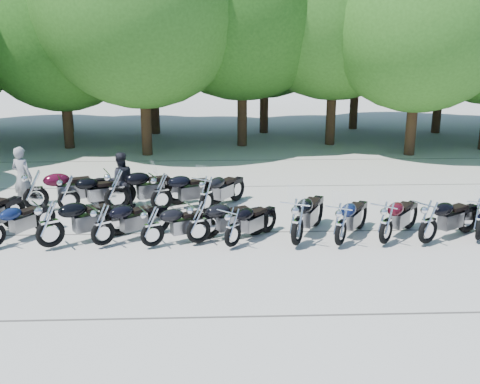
{
  "coord_description": "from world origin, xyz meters",
  "views": [
    {
      "loc": [
        -0.52,
        -12.28,
        5.06
      ],
      "look_at": [
        0.0,
        1.5,
        1.1
      ],
      "focal_mm": 42.0,
      "sensor_mm": 36.0,
      "label": 1
    }
  ],
  "objects_px": {
    "motorcycle_3": "(102,224)",
    "motorcycle_8": "(341,223)",
    "motorcycle_4": "(152,226)",
    "motorcycle_17": "(206,193)",
    "motorcycle_16": "(161,191)",
    "rider_0": "(22,177)",
    "motorcycle_10": "(429,221)",
    "rider_1": "(121,180)",
    "motorcycle_7": "(298,221)",
    "motorcycle_13": "(35,189)",
    "motorcycle_6": "(233,226)",
    "motorcycle_2": "(49,223)",
    "motorcycle_9": "(386,222)",
    "motorcycle_14": "(68,192)",
    "motorcycle_5": "(198,221)",
    "motorcycle_15": "(117,188)"
  },
  "relations": [
    {
      "from": "motorcycle_3",
      "to": "motorcycle_4",
      "type": "relative_size",
      "value": 1.04
    },
    {
      "from": "motorcycle_9",
      "to": "motorcycle_17",
      "type": "xyz_separation_m",
      "value": [
        -4.41,
        2.62,
        0.0
      ]
    },
    {
      "from": "motorcycle_10",
      "to": "motorcycle_14",
      "type": "height_order",
      "value": "motorcycle_10"
    },
    {
      "from": "motorcycle_13",
      "to": "motorcycle_2",
      "type": "bearing_deg",
      "value": -178.26
    },
    {
      "from": "rider_1",
      "to": "motorcycle_6",
      "type": "bearing_deg",
      "value": 118.45
    },
    {
      "from": "motorcycle_2",
      "to": "motorcycle_17",
      "type": "distance_m",
      "value": 4.49
    },
    {
      "from": "motorcycle_3",
      "to": "motorcycle_6",
      "type": "xyz_separation_m",
      "value": [
        3.13,
        -0.19,
        -0.04
      ]
    },
    {
      "from": "motorcycle_14",
      "to": "rider_1",
      "type": "relative_size",
      "value": 1.32
    },
    {
      "from": "motorcycle_7",
      "to": "motorcycle_8",
      "type": "height_order",
      "value": "motorcycle_7"
    },
    {
      "from": "rider_0",
      "to": "motorcycle_4",
      "type": "bearing_deg",
      "value": 163.22
    },
    {
      "from": "motorcycle_4",
      "to": "motorcycle_16",
      "type": "relative_size",
      "value": 0.89
    },
    {
      "from": "motorcycle_4",
      "to": "motorcycle_7",
      "type": "xyz_separation_m",
      "value": [
        3.49,
        -0.06,
        0.09
      ]
    },
    {
      "from": "motorcycle_2",
      "to": "motorcycle_17",
      "type": "height_order",
      "value": "motorcycle_2"
    },
    {
      "from": "motorcycle_10",
      "to": "rider_0",
      "type": "relative_size",
      "value": 1.24
    },
    {
      "from": "motorcycle_4",
      "to": "motorcycle_17",
      "type": "xyz_separation_m",
      "value": [
        1.25,
        2.59,
        0.04
      ]
    },
    {
      "from": "motorcycle_9",
      "to": "motorcycle_16",
      "type": "distance_m",
      "value": 6.37
    },
    {
      "from": "motorcycle_8",
      "to": "motorcycle_16",
      "type": "relative_size",
      "value": 0.94
    },
    {
      "from": "rider_0",
      "to": "motorcycle_14",
      "type": "bearing_deg",
      "value": 179.75
    },
    {
      "from": "motorcycle_13",
      "to": "motorcycle_14",
      "type": "xyz_separation_m",
      "value": [
        0.95,
        -0.03,
        -0.09
      ]
    },
    {
      "from": "motorcycle_17",
      "to": "motorcycle_10",
      "type": "bearing_deg",
      "value": -171.45
    },
    {
      "from": "motorcycle_8",
      "to": "rider_1",
      "type": "xyz_separation_m",
      "value": [
        -5.82,
        3.43,
        0.22
      ]
    },
    {
      "from": "motorcycle_8",
      "to": "motorcycle_14",
      "type": "xyz_separation_m",
      "value": [
        -7.25,
        2.97,
        0.01
      ]
    },
    {
      "from": "motorcycle_6",
      "to": "rider_0",
      "type": "height_order",
      "value": "rider_0"
    },
    {
      "from": "motorcycle_2",
      "to": "motorcycle_5",
      "type": "relative_size",
      "value": 1.1
    },
    {
      "from": "motorcycle_5",
      "to": "rider_1",
      "type": "height_order",
      "value": "rider_1"
    },
    {
      "from": "motorcycle_6",
      "to": "motorcycle_9",
      "type": "relative_size",
      "value": 0.92
    },
    {
      "from": "motorcycle_7",
      "to": "motorcycle_13",
      "type": "distance_m",
      "value": 7.73
    },
    {
      "from": "motorcycle_10",
      "to": "motorcycle_14",
      "type": "bearing_deg",
      "value": 40.04
    },
    {
      "from": "motorcycle_5",
      "to": "motorcycle_15",
      "type": "bearing_deg",
      "value": 17.2
    },
    {
      "from": "motorcycle_7",
      "to": "motorcycle_13",
      "type": "relative_size",
      "value": 0.96
    },
    {
      "from": "motorcycle_2",
      "to": "rider_0",
      "type": "distance_m",
      "value": 3.93
    },
    {
      "from": "motorcycle_3",
      "to": "motorcycle_8",
      "type": "height_order",
      "value": "motorcycle_8"
    },
    {
      "from": "motorcycle_8",
      "to": "motorcycle_10",
      "type": "distance_m",
      "value": 2.15
    },
    {
      "from": "motorcycle_10",
      "to": "rider_1",
      "type": "distance_m",
      "value": 8.66
    },
    {
      "from": "motorcycle_16",
      "to": "motorcycle_14",
      "type": "bearing_deg",
      "value": 63.15
    },
    {
      "from": "motorcycle_3",
      "to": "motorcycle_13",
      "type": "xyz_separation_m",
      "value": [
        -2.46,
        2.8,
        0.1
      ]
    },
    {
      "from": "motorcycle_16",
      "to": "rider_0",
      "type": "bearing_deg",
      "value": 54.95
    },
    {
      "from": "motorcycle_8",
      "to": "motorcycle_17",
      "type": "bearing_deg",
      "value": -7.84
    },
    {
      "from": "motorcycle_2",
      "to": "motorcycle_5",
      "type": "distance_m",
      "value": 3.53
    },
    {
      "from": "motorcycle_13",
      "to": "motorcycle_17",
      "type": "relative_size",
      "value": 1.14
    },
    {
      "from": "motorcycle_6",
      "to": "motorcycle_10",
      "type": "distance_m",
      "value": 4.75
    },
    {
      "from": "motorcycle_9",
      "to": "motorcycle_10",
      "type": "relative_size",
      "value": 0.97
    },
    {
      "from": "rider_1",
      "to": "motorcycle_9",
      "type": "bearing_deg",
      "value": 139.35
    },
    {
      "from": "rider_1",
      "to": "motorcycle_10",
      "type": "bearing_deg",
      "value": 142.12
    },
    {
      "from": "motorcycle_5",
      "to": "motorcycle_7",
      "type": "distance_m",
      "value": 2.4
    },
    {
      "from": "motorcycle_3",
      "to": "motorcycle_5",
      "type": "bearing_deg",
      "value": -126.17
    },
    {
      "from": "motorcycle_2",
      "to": "motorcycle_8",
      "type": "height_order",
      "value": "motorcycle_2"
    },
    {
      "from": "motorcycle_4",
      "to": "motorcycle_13",
      "type": "distance_m",
      "value": 4.67
    },
    {
      "from": "motorcycle_2",
      "to": "motorcycle_9",
      "type": "relative_size",
      "value": 1.1
    },
    {
      "from": "motorcycle_7",
      "to": "motorcycle_17",
      "type": "distance_m",
      "value": 3.47
    }
  ]
}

